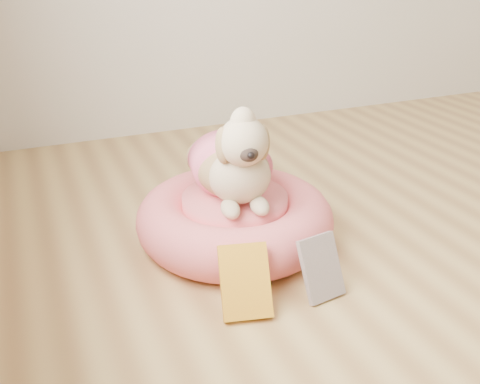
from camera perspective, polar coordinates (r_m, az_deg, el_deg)
name	(u,v)px	position (r m, az deg, el deg)	size (l,w,h in m)	color
pet_bed	(235,219)	(2.01, -0.55, -2.86)	(0.74, 0.74, 0.19)	#E65A60
dog	(233,146)	(1.90, -0.75, 4.90)	(0.35, 0.51, 0.38)	brown
book_yellow	(245,281)	(1.64, 0.54, -9.51)	(0.15, 0.03, 0.23)	yellow
book_white	(321,268)	(1.73, 8.66, -7.99)	(0.13, 0.02, 0.21)	white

